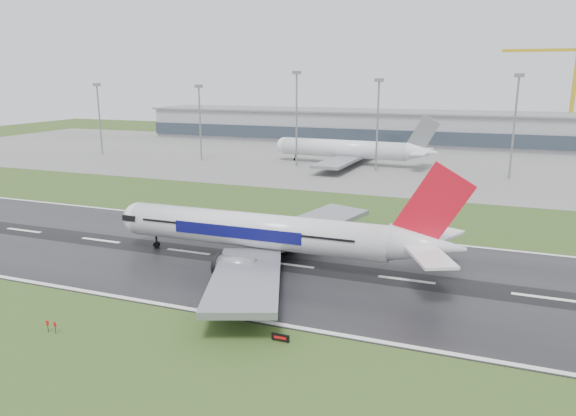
% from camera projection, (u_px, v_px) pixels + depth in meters
% --- Properties ---
extents(ground, '(520.00, 520.00, 0.00)m').
position_uv_depth(ground, '(188.00, 252.00, 98.12)').
color(ground, '#2C471A').
rests_on(ground, ground).
extents(runway, '(400.00, 45.00, 0.10)m').
position_uv_depth(runway, '(188.00, 252.00, 98.10)').
color(runway, black).
rests_on(runway, ground).
extents(apron, '(400.00, 130.00, 0.08)m').
position_uv_depth(apron, '(352.00, 159.00, 211.70)').
color(apron, slate).
rests_on(apron, ground).
extents(terminal, '(240.00, 36.00, 15.00)m').
position_uv_depth(terminal, '(381.00, 127.00, 264.45)').
color(terminal, gray).
rests_on(terminal, ground).
extents(main_airliner, '(62.65, 59.73, 18.32)m').
position_uv_depth(main_airliner, '(277.00, 212.00, 90.15)').
color(main_airliner, silver).
rests_on(main_airliner, runway).
extents(parked_airliner, '(66.12, 62.06, 18.39)m').
position_uv_depth(parked_airliner, '(350.00, 140.00, 195.72)').
color(parked_airliner, silver).
rests_on(parked_airliner, apron).
extents(tower_crane, '(47.86, 5.38, 46.95)m').
position_uv_depth(tower_crane, '(573.00, 96.00, 244.93)').
color(tower_crane, gold).
rests_on(tower_crane, ground).
extents(runway_sign, '(2.31, 0.63, 1.04)m').
position_uv_depth(runway_sign, '(280.00, 338.00, 64.61)').
color(runway_sign, black).
rests_on(runway_sign, ground).
extents(floodmast_0, '(0.64, 0.64, 28.23)m').
position_uv_depth(floodmast_0, '(100.00, 121.00, 220.51)').
color(floodmast_0, gray).
rests_on(floodmast_0, ground).
extents(floodmast_1, '(0.64, 0.64, 27.85)m').
position_uv_depth(floodmast_1, '(200.00, 125.00, 204.22)').
color(floodmast_1, gray).
rests_on(floodmast_1, ground).
extents(floodmast_2, '(0.64, 0.64, 32.71)m').
position_uv_depth(floodmast_2, '(297.00, 121.00, 190.10)').
color(floodmast_2, gray).
rests_on(floodmast_2, ground).
extents(floodmast_3, '(0.64, 0.64, 30.16)m').
position_uv_depth(floodmast_3, '(377.00, 127.00, 180.36)').
color(floodmast_3, gray).
rests_on(floodmast_3, ground).
extents(floodmast_4, '(0.64, 0.64, 31.64)m').
position_uv_depth(floodmast_4, '(514.00, 129.00, 165.46)').
color(floodmast_4, gray).
rests_on(floodmast_4, ground).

